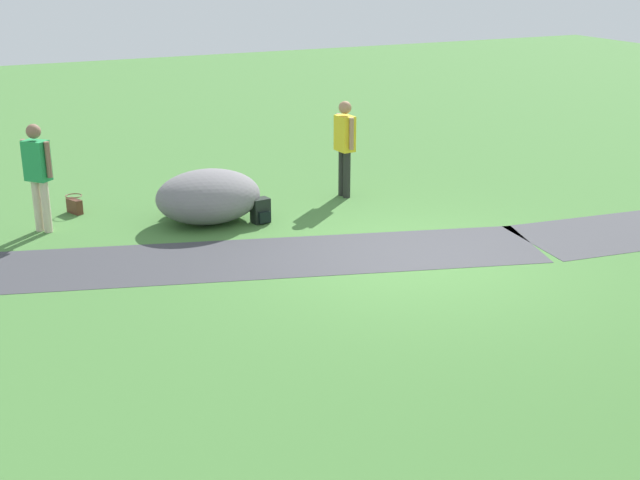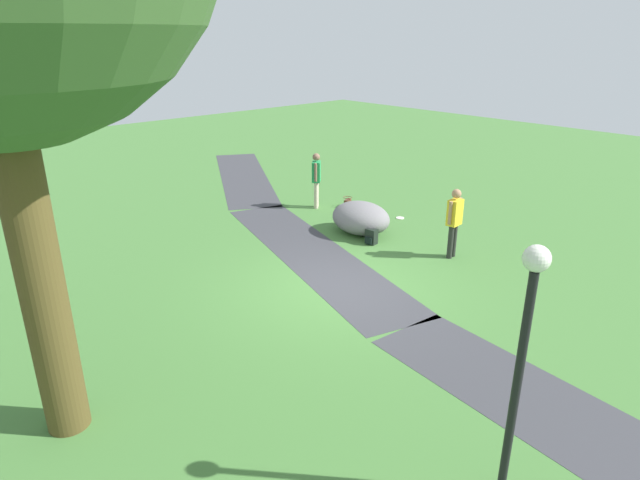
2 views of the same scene
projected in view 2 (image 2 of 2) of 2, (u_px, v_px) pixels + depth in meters
ground_plane at (336, 288)px, 11.51m from camera, size 48.00×48.00×0.00m
footpath_segment_near at (627, 455)px, 6.97m from camera, size 8.13×2.50×0.01m
footpath_segment_mid at (312, 253)px, 13.32m from camera, size 8.15×3.84×0.01m
footpath_segment_far at (244, 177)px, 20.30m from camera, size 7.78×5.41×0.01m
lamp_post at (522, 350)px, 5.69m from camera, size 0.28×0.28×3.16m
lawn_boulder at (361, 218)px, 14.51m from camera, size 1.70×1.37×0.85m
woman_with_handbag at (316, 177)px, 16.42m from camera, size 0.42×0.43×1.69m
man_near_boulder at (454, 218)px, 12.75m from camera, size 0.27×0.52×1.70m
handbag_on_grass at (348, 202)px, 16.79m from camera, size 0.35×0.35×0.31m
backpack_by_boulder at (371, 237)px, 13.85m from camera, size 0.30×0.29×0.40m
spare_backpack_on_lawn at (371, 219)px, 15.18m from camera, size 0.34×0.35×0.40m
frisbee_on_grass at (400, 218)px, 15.80m from camera, size 0.23×0.23×0.02m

